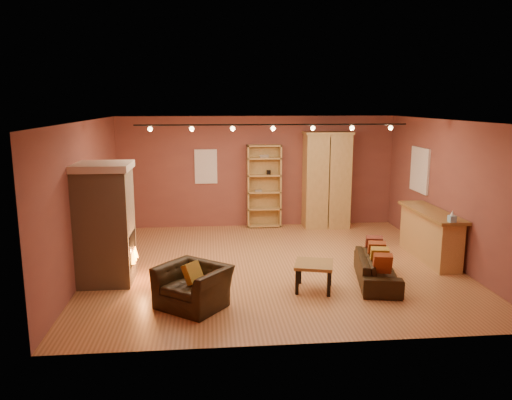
{
  "coord_description": "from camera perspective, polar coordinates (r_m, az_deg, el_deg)",
  "views": [
    {
      "loc": [
        -1.23,
        -9.26,
        3.14
      ],
      "look_at": [
        -0.33,
        0.2,
        1.27
      ],
      "focal_mm": 35.0,
      "sensor_mm": 36.0,
      "label": 1
    }
  ],
  "objects": [
    {
      "name": "ceiling",
      "position": [
        9.35,
        2.13,
        9.04
      ],
      "size": [
        7.0,
        7.0,
        0.0
      ],
      "primitive_type": "plane",
      "rotation": [
        3.14,
        0.0,
        0.0
      ],
      "color": "brown",
      "rests_on": "back_wall"
    },
    {
      "name": "back_window",
      "position": [
        12.59,
        -5.75,
        3.82
      ],
      "size": [
        0.56,
        0.04,
        0.86
      ],
      "primitive_type": "cube",
      "color": "white",
      "rests_on": "back_wall"
    },
    {
      "name": "back_wall",
      "position": [
        12.69,
        0.15,
        3.25
      ],
      "size": [
        7.0,
        0.02,
        2.8
      ],
      "primitive_type": "cube",
      "color": "brown",
      "rests_on": "floor"
    },
    {
      "name": "armchair",
      "position": [
        7.88,
        -7.21,
        -9.0
      ],
      "size": [
        1.19,
        1.13,
        0.88
      ],
      "rotation": [
        0.0,
        0.0,
        -0.66
      ],
      "color": "black",
      "rests_on": "floor"
    },
    {
      "name": "floor",
      "position": [
        9.86,
        2.01,
        -7.45
      ],
      "size": [
        7.0,
        7.0,
        0.0
      ],
      "primitive_type": "plane",
      "color": "#A06338",
      "rests_on": "ground"
    },
    {
      "name": "track_rail",
      "position": [
        9.55,
        1.97,
        8.39
      ],
      "size": [
        5.2,
        0.09,
        0.13
      ],
      "color": "black",
      "rests_on": "ceiling"
    },
    {
      "name": "bar_counter",
      "position": [
        10.7,
        19.24,
        -3.73
      ],
      "size": [
        0.57,
        2.09,
        1.0
      ],
      "color": "tan",
      "rests_on": "floor"
    },
    {
      "name": "bookcase",
      "position": [
        12.65,
        0.9,
        1.69
      ],
      "size": [
        0.86,
        0.33,
        2.1
      ],
      "color": "tan",
      "rests_on": "floor"
    },
    {
      "name": "coffee_table",
      "position": [
        8.54,
        6.64,
        -7.61
      ],
      "size": [
        0.77,
        0.77,
        0.48
      ],
      "rotation": [
        0.0,
        0.0,
        -0.27
      ],
      "color": "olive",
      "rests_on": "floor"
    },
    {
      "name": "left_wall",
      "position": [
        9.69,
        -18.91,
        0.18
      ],
      "size": [
        0.02,
        6.5,
        2.8
      ],
      "primitive_type": "cube",
      "color": "brown",
      "rests_on": "floor"
    },
    {
      "name": "tissue_box",
      "position": [
        9.71,
        21.51,
        -1.84
      ],
      "size": [
        0.11,
        0.11,
        0.21
      ],
      "rotation": [
        0.0,
        0.0,
        0.02
      ],
      "color": "#90C7E7",
      "rests_on": "bar_counter"
    },
    {
      "name": "fireplace",
      "position": [
        9.09,
        -16.82,
        -2.58
      ],
      "size": [
        1.01,
        0.98,
        2.12
      ],
      "color": "tan",
      "rests_on": "floor"
    },
    {
      "name": "loveseat",
      "position": [
        9.09,
        13.7,
        -7.12
      ],
      "size": [
        0.8,
        1.73,
        0.72
      ],
      "rotation": [
        0.0,
        0.0,
        1.37
      ],
      "color": "black",
      "rests_on": "floor"
    },
    {
      "name": "right_wall",
      "position": [
        10.54,
        21.29,
        0.87
      ],
      "size": [
        0.02,
        6.5,
        2.8
      ],
      "primitive_type": "cube",
      "color": "brown",
      "rests_on": "floor"
    },
    {
      "name": "right_window",
      "position": [
        11.75,
        18.21,
        3.29
      ],
      "size": [
        0.05,
        0.9,
        1.0
      ],
      "primitive_type": "cube",
      "color": "white",
      "rests_on": "right_wall"
    },
    {
      "name": "armoire",
      "position": [
        12.7,
        8.06,
        2.3
      ],
      "size": [
        1.19,
        0.68,
        2.42
      ],
      "color": "tan",
      "rests_on": "floor"
    }
  ]
}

